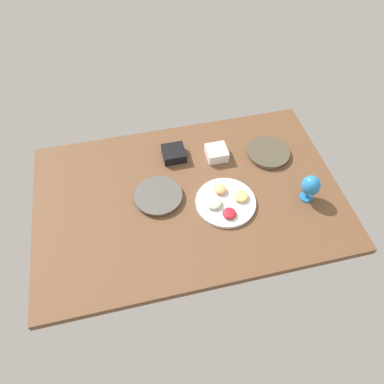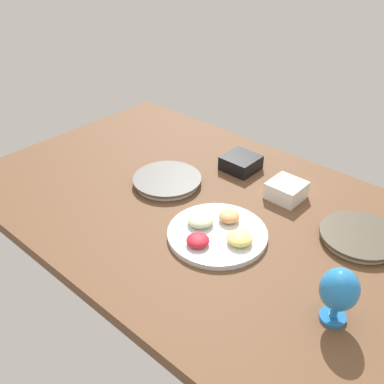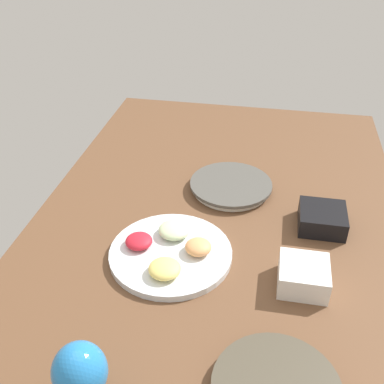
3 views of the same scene
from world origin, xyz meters
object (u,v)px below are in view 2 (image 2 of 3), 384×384
object	(u,v)px
dinner_plate_right	(167,181)
fruit_platter	(217,232)
hurricane_glass_blue	(339,291)
square_bowl_white	(286,189)
dinner_plate_left	(359,237)
square_bowl_black	(241,162)

from	to	relation	value
dinner_plate_right	fruit_platter	bearing A→B (deg)	160.84
hurricane_glass_blue	square_bowl_white	distance (cm)	54.56
dinner_plate_left	fruit_platter	distance (cm)	43.58
dinner_plate_right	square_bowl_white	bearing A→B (deg)	-150.29
hurricane_glass_blue	square_bowl_black	bearing A→B (deg)	-35.55
dinner_plate_right	hurricane_glass_blue	size ratio (longest dim) A/B	1.60
fruit_platter	hurricane_glass_blue	xyz separation A→B (cm)	(-42.12, 5.92, 8.08)
square_bowl_black	square_bowl_white	distance (cm)	24.27
fruit_platter	square_bowl_white	distance (cm)	33.08
dinner_plate_right	dinner_plate_left	bearing A→B (deg)	-166.32
square_bowl_black	square_bowl_white	world-z (taller)	square_bowl_white
dinner_plate_left	square_bowl_white	world-z (taller)	square_bowl_white
dinner_plate_left	fruit_platter	xyz separation A→B (cm)	(33.61, 27.74, 0.21)
dinner_plate_right	square_bowl_black	world-z (taller)	square_bowl_black
hurricane_glass_blue	square_bowl_black	xyz separation A→B (cm)	(61.64, -44.04, -6.56)
dinner_plate_left	square_bowl_white	size ratio (longest dim) A/B	2.12
fruit_platter	dinner_plate_left	bearing A→B (deg)	-140.47
dinner_plate_left	dinner_plate_right	bearing A→B (deg)	13.68
fruit_platter	square_bowl_black	bearing A→B (deg)	-62.89
square_bowl_white	dinner_plate_left	bearing A→B (deg)	170.30
dinner_plate_right	fruit_platter	size ratio (longest dim) A/B	0.81
fruit_platter	hurricane_glass_blue	bearing A→B (deg)	172.00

